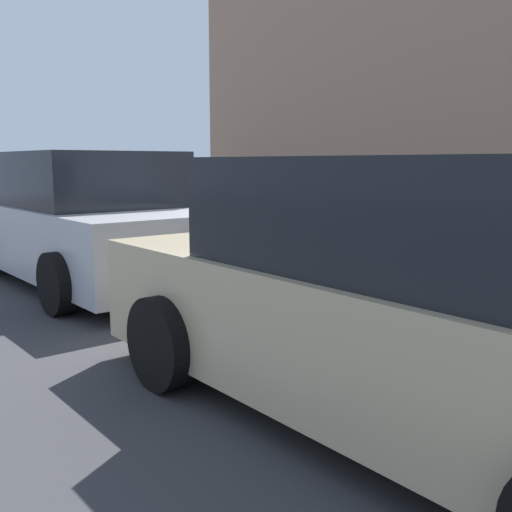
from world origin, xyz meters
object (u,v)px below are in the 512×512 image
at_px(suitcase_maroon_5, 340,253).
at_px(fire_hydrant, 192,221).
at_px(suitcase_navy_7, 283,244).
at_px(suitcase_teal_10, 222,236).
at_px(parked_car_silver_1, 88,222).
at_px(suitcase_teal_3, 413,263).
at_px(suitcase_black_2, 462,269).
at_px(suitcase_olive_8, 265,244).
at_px(parked_car_beige_0, 417,302).
at_px(suitcase_silver_6, 315,250).
at_px(suitcase_red_4, 373,261).
at_px(suitcase_black_9, 237,233).
at_px(bollard_post, 166,218).

xyz_separation_m(suitcase_maroon_5, fire_hydrant, (3.40, -0.04, 0.10)).
distance_m(suitcase_maroon_5, fire_hydrant, 3.41).
distance_m(suitcase_navy_7, suitcase_teal_10, 1.46).
bearing_deg(fire_hydrant, parked_car_silver_1, 115.18).
bearing_deg(fire_hydrant, suitcase_maroon_5, 179.40).
xyz_separation_m(suitcase_teal_3, suitcase_teal_10, (3.49, 0.03, -0.07)).
bearing_deg(suitcase_black_2, suitcase_olive_8, -0.65).
bearing_deg(parked_car_beige_0, suitcase_teal_3, -50.97).
distance_m(suitcase_silver_6, parked_car_beige_0, 3.82).
bearing_deg(suitcase_red_4, suitcase_teal_10, 0.29).
xyz_separation_m(suitcase_black_2, suitcase_olive_8, (3.12, -0.04, -0.11)).
bearing_deg(suitcase_navy_7, suitcase_silver_6, -172.19).
distance_m(suitcase_teal_3, suitcase_black_9, 3.06).
relative_size(suitcase_teal_3, parked_car_silver_1, 0.24).
bearing_deg(parked_car_beige_0, parked_car_silver_1, 0.00).
distance_m(suitcase_red_4, suitcase_maroon_5, 0.49).
bearing_deg(suitcase_olive_8, suitcase_black_2, 179.35).
bearing_deg(suitcase_teal_3, suitcase_olive_8, -1.63).
distance_m(suitcase_maroon_5, suitcase_olive_8, 1.56).
bearing_deg(parked_car_silver_1, suitcase_black_9, -100.75).
bearing_deg(parked_car_silver_1, bollard_post, -50.63).
distance_m(bollard_post, parked_car_silver_1, 2.52).
relative_size(suitcase_red_4, parked_car_beige_0, 0.21).
bearing_deg(suitcase_maroon_5, suitcase_silver_6, -5.22).
bearing_deg(suitcase_teal_3, suitcase_silver_6, -0.62).
bearing_deg(bollard_post, suitcase_olive_8, -174.99).
distance_m(suitcase_black_9, bollard_post, 1.98).
bearing_deg(bollard_post, suitcase_navy_7, -178.39).
xyz_separation_m(suitcase_teal_3, suitcase_red_4, (0.53, 0.01, -0.05)).
xyz_separation_m(suitcase_black_2, suitcase_red_4, (1.08, 0.05, -0.06)).
bearing_deg(suitcase_red_4, fire_hydrant, -0.28).
bearing_deg(suitcase_maroon_5, suitcase_red_4, -178.07).
bearing_deg(parked_car_beige_0, suitcase_olive_8, -26.80).
bearing_deg(suitcase_olive_8, suitcase_red_4, 177.64).
bearing_deg(suitcase_black_2, suitcase_teal_3, 4.01).
xyz_separation_m(suitcase_silver_6, fire_hydrant, (2.93, 0.01, 0.13)).
bearing_deg(suitcase_black_9, suitcase_maroon_5, -179.00).
bearing_deg(suitcase_black_9, suitcase_black_2, -178.39).
relative_size(bollard_post, parked_car_beige_0, 0.20).
relative_size(suitcase_black_9, bollard_post, 1.13).
distance_m(suitcase_navy_7, parked_car_silver_1, 2.48).
xyz_separation_m(suitcase_maroon_5, suitcase_black_9, (2.04, 0.04, 0.04)).
xyz_separation_m(suitcase_teal_3, suitcase_maroon_5, (1.02, 0.03, -0.03)).
bearing_deg(suitcase_navy_7, suitcase_maroon_5, -178.29).
height_order(fire_hydrant, parked_car_beige_0, parked_car_beige_0).
bearing_deg(suitcase_teal_10, suitcase_navy_7, 178.77).
xyz_separation_m(suitcase_black_2, parked_car_silver_1, (3.99, 2.12, 0.25)).
relative_size(fire_hydrant, parked_car_silver_1, 0.19).
bearing_deg(bollard_post, parked_car_silver_1, 129.37).
relative_size(fire_hydrant, bollard_post, 0.94).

